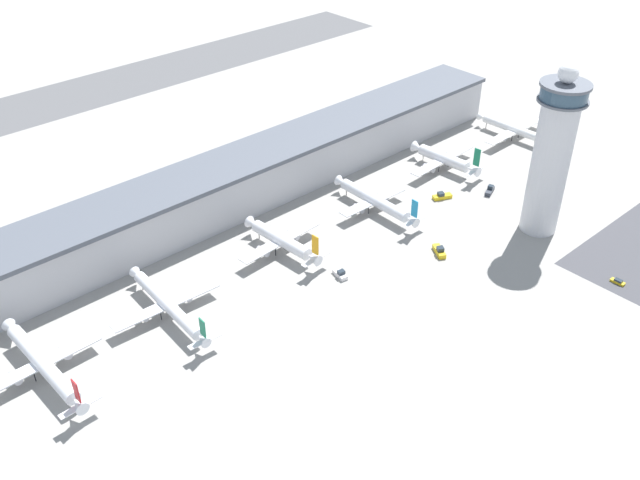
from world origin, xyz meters
The scene contains 15 objects.
ground_plane centered at (0.00, 0.00, 0.00)m, with size 1000.00×1000.00×0.00m, color gray.
terminal_building centered at (0.00, 70.00, 9.85)m, with size 254.71×25.00×19.50m.
runway_strip centered at (0.00, 211.85, 0.00)m, with size 382.06×44.00×0.01m, color #515154.
control_tower centered at (64.50, -15.17, 29.61)m, with size 16.58×16.58×61.47m.
airplane_gate_alpha centered at (-99.14, 32.74, 4.70)m, with size 34.01×44.47×13.39m.
airplane_gate_bravo centered at (-60.44, 31.81, 4.48)m, with size 35.29×43.91×12.25m.
airplane_gate_charlie centered at (-13.19, 35.20, 4.72)m, with size 33.95×34.65×13.89m.
airplane_gate_delta centered at (29.44, 32.53, 4.60)m, with size 30.22×41.36×13.32m.
airplane_gate_echo centered at (74.47, 36.53, 4.69)m, with size 37.04×32.82×14.54m.
airplane_gate_foxtrot centered at (119.89, 32.84, 4.45)m, with size 37.95×41.27×12.18m.
service_truck_catering centered at (72.57, 11.73, 1.04)m, with size 7.10×4.53×2.99m.
service_truck_fuel centered at (-8.06, 11.67, 0.89)m, with size 3.75×6.45×2.58m.
service_truck_baggage centered at (25.88, -1.75, 1.07)m, with size 5.90×7.62×3.08m.
service_truck_water centered at (55.47, 21.51, 0.93)m, with size 7.84×5.28×2.68m.
car_grey_coupe centered at (55.63, -51.22, 0.54)m, with size 1.93×4.68×1.40m.
Camera 1 is at (-138.55, -121.82, 139.59)m, focal length 40.00 mm.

